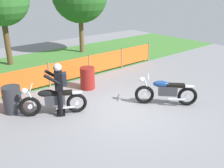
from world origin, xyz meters
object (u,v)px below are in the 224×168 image
(motorcycle_trailing, at_px, (53,100))
(rider_trailing, at_px, (59,86))
(motorcycle_lead, at_px, (166,91))
(spare_drum, at_px, (12,99))
(oil_drum, at_px, (87,78))

(motorcycle_trailing, bearing_deg, rider_trailing, -179.49)
(motorcycle_trailing, distance_m, rider_trailing, 0.52)
(motorcycle_lead, bearing_deg, rider_trailing, 17.21)
(motorcycle_trailing, relative_size, rider_trailing, 1.12)
(motorcycle_lead, xyz_separation_m, spare_drum, (-4.23, 2.85, -0.05))
(motorcycle_trailing, distance_m, oil_drum, 2.38)
(motorcycle_lead, relative_size, spare_drum, 1.84)
(motorcycle_lead, distance_m, spare_drum, 5.10)
(oil_drum, bearing_deg, motorcycle_trailing, -152.19)
(rider_trailing, bearing_deg, oil_drum, -117.78)
(rider_trailing, bearing_deg, spare_drum, -15.42)
(oil_drum, distance_m, spare_drum, 3.04)
(rider_trailing, relative_size, spare_drum, 1.92)
(oil_drum, bearing_deg, motorcycle_lead, -67.96)
(motorcycle_trailing, bearing_deg, motorcycle_lead, -179.57)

